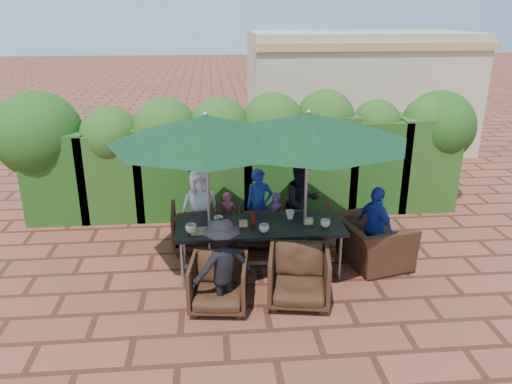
{
  "coord_description": "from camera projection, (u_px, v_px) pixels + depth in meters",
  "views": [
    {
      "loc": [
        -0.66,
        -6.85,
        3.73
      ],
      "look_at": [
        0.01,
        0.4,
        1.08
      ],
      "focal_mm": 35.0,
      "sensor_mm": 36.0,
      "label": 1
    }
  ],
  "objects": [
    {
      "name": "cup_d",
      "position": [
        290.0,
        215.0,
        7.58
      ],
      "size": [
        0.14,
        0.14,
        0.13
      ],
      "primitive_type": "imported",
      "color": "beige",
      "rests_on": "dining_table"
    },
    {
      "name": "ground",
      "position": [
        258.0,
        266.0,
        7.74
      ],
      "size": [
        80.0,
        80.0,
        0.0
      ],
      "primitive_type": "plane",
      "color": "brown",
      "rests_on": "ground"
    },
    {
      "name": "chair_near_left",
      "position": [
        219.0,
        281.0,
        6.55
      ],
      "size": [
        0.83,
        0.78,
        0.77
      ],
      "primitive_type": "imported",
      "rotation": [
        0.0,
        0.0,
        -0.13
      ],
      "color": "black",
      "rests_on": "ground"
    },
    {
      "name": "chair_far_left",
      "position": [
        196.0,
        224.0,
        8.24
      ],
      "size": [
        0.84,
        0.79,
        0.83
      ],
      "primitive_type": "imported",
      "rotation": [
        0.0,
        0.0,
        3.18
      ],
      "color": "black",
      "rests_on": "ground"
    },
    {
      "name": "child_right",
      "position": [
        276.0,
        218.0,
        8.4
      ],
      "size": [
        0.39,
        0.36,
        0.88
      ],
      "primitive_type": "imported",
      "rotation": [
        0.0,
        0.0,
        -0.37
      ],
      "color": "#8A489D",
      "rests_on": "ground"
    },
    {
      "name": "adult_near_left",
      "position": [
        222.0,
        266.0,
        6.4
      ],
      "size": [
        0.91,
        0.68,
        1.29
      ],
      "primitive_type": "imported",
      "rotation": [
        0.0,
        0.0,
        3.55
      ],
      "color": "black",
      "rests_on": "ground"
    },
    {
      "name": "umbrella_right",
      "position": [
        308.0,
        127.0,
        6.9
      ],
      "size": [
        2.86,
        2.86,
        2.46
      ],
      "color": "gray",
      "rests_on": "ground"
    },
    {
      "name": "hedge_wall",
      "position": [
        237.0,
        148.0,
        9.46
      ],
      "size": [
        9.1,
        1.6,
        2.4
      ],
      "color": "#163E11",
      "rests_on": "ground"
    },
    {
      "name": "serving_tray",
      "position": [
        204.0,
        231.0,
        7.15
      ],
      "size": [
        0.35,
        0.25,
        0.02
      ],
      "primitive_type": "cube",
      "color": "tan",
      "rests_on": "dining_table"
    },
    {
      "name": "pedestrian_b",
      "position": [
        341.0,
        140.0,
        11.75
      ],
      "size": [
        0.95,
        0.76,
        1.72
      ],
      "primitive_type": "imported",
      "rotation": [
        0.0,
        0.0,
        3.49
      ],
      "color": "#E9527B",
      "rests_on": "ground"
    },
    {
      "name": "adult_end_right",
      "position": [
        375.0,
        227.0,
        7.59
      ],
      "size": [
        0.64,
        0.83,
        1.27
      ],
      "primitive_type": "imported",
      "rotation": [
        0.0,
        0.0,
        1.99
      ],
      "color": "#1D339D",
      "rests_on": "ground"
    },
    {
      "name": "chair_far_right",
      "position": [
        305.0,
        222.0,
        8.39
      ],
      "size": [
        0.95,
        0.92,
        0.79
      ],
      "primitive_type": "imported",
      "rotation": [
        0.0,
        0.0,
        2.81
      ],
      "color": "black",
      "rests_on": "ground"
    },
    {
      "name": "adult_far_left",
      "position": [
        200.0,
        209.0,
        8.22
      ],
      "size": [
        0.74,
        0.55,
        1.33
      ],
      "primitive_type": "imported",
      "rotation": [
        0.0,
        0.0,
        0.27
      ],
      "color": "white",
      "rests_on": "ground"
    },
    {
      "name": "adult_far_right",
      "position": [
        301.0,
        202.0,
        8.42
      ],
      "size": [
        0.76,
        0.63,
        1.37
      ],
      "primitive_type": "imported",
      "rotation": [
        0.0,
        0.0,
        0.4
      ],
      "color": "black",
      "rests_on": "ground"
    },
    {
      "name": "cup_e",
      "position": [
        325.0,
        223.0,
        7.29
      ],
      "size": [
        0.14,
        0.14,
        0.11
      ],
      "primitive_type": "imported",
      "color": "beige",
      "rests_on": "dining_table"
    },
    {
      "name": "number_block_left",
      "position": [
        243.0,
        223.0,
        7.3
      ],
      "size": [
        0.12,
        0.06,
        0.1
      ],
      "primitive_type": "cube",
      "color": "tan",
      "rests_on": "dining_table"
    },
    {
      "name": "chair_near_right",
      "position": [
        299.0,
        274.0,
        6.67
      ],
      "size": [
        0.92,
        0.88,
        0.83
      ],
      "primitive_type": "imported",
      "rotation": [
        0.0,
        0.0,
        -0.17
      ],
      "color": "black",
      "rests_on": "ground"
    },
    {
      "name": "building",
      "position": [
        358.0,
        91.0,
        14.04
      ],
      "size": [
        6.2,
        3.08,
        3.2
      ],
      "color": "beige",
      "rests_on": "ground"
    },
    {
      "name": "cup_a",
      "position": [
        191.0,
        228.0,
        7.1
      ],
      "size": [
        0.16,
        0.16,
        0.13
      ],
      "primitive_type": "imported",
      "color": "beige",
      "rests_on": "dining_table"
    },
    {
      "name": "ketchup_bottle",
      "position": [
        254.0,
        220.0,
        7.35
      ],
      "size": [
        0.04,
        0.04,
        0.17
      ],
      "primitive_type": "cylinder",
      "color": "#B20C0A",
      "rests_on": "dining_table"
    },
    {
      "name": "cup_b",
      "position": [
        219.0,
        220.0,
        7.38
      ],
      "size": [
        0.13,
        0.13,
        0.13
      ],
      "primitive_type": "imported",
      "color": "beige",
      "rests_on": "dining_table"
    },
    {
      "name": "umbrella_left",
      "position": [
        206.0,
        129.0,
        6.77
      ],
      "size": [
        2.7,
        2.7,
        2.46
      ],
      "color": "gray",
      "rests_on": "ground"
    },
    {
      "name": "chair_end_right",
      "position": [
        373.0,
        235.0,
        7.69
      ],
      "size": [
        0.94,
        1.23,
        0.96
      ],
      "primitive_type": "imported",
      "rotation": [
        0.0,
        0.0,
        1.8
      ],
      "color": "black",
      "rests_on": "ground"
    },
    {
      "name": "pedestrian_a",
      "position": [
        299.0,
        145.0,
        11.58
      ],
      "size": [
        1.56,
        0.97,
        1.58
      ],
      "primitive_type": "imported",
      "rotation": [
        0.0,
        0.0,
        2.81
      ],
      "color": "#2B8825",
      "rests_on": "ground"
    },
    {
      "name": "cup_c",
      "position": [
        264.0,
        228.0,
        7.12
      ],
      "size": [
        0.15,
        0.15,
        0.12
      ],
      "primitive_type": "imported",
      "color": "beige",
      "rests_on": "dining_table"
    },
    {
      "name": "pedestrian_c",
      "position": [
        378.0,
        142.0,
        11.72
      ],
      "size": [
        1.1,
        1.06,
        1.64
      ],
      "primitive_type": "imported",
      "rotation": [
        0.0,
        0.0,
        2.4
      ],
      "color": "gray",
      "rests_on": "ground"
    },
    {
      "name": "sauce_bottle",
      "position": [
        252.0,
        219.0,
        7.37
      ],
      "size": [
        0.04,
        0.04,
        0.17
      ],
      "primitive_type": "cylinder",
      "color": "#4C230C",
      "rests_on": "dining_table"
    },
    {
      "name": "child_left",
      "position": [
        228.0,
        217.0,
        8.45
      ],
      "size": [
        0.34,
        0.28,
        0.88
      ],
      "primitive_type": "imported",
      "rotation": [
        0.0,
        0.0,
        -0.08
      ],
      "color": "#E9527B",
      "rests_on": "ground"
    },
    {
      "name": "dining_table",
      "position": [
        260.0,
        230.0,
        7.4
      ],
      "size": [
        2.48,
        0.9,
        0.75
      ],
      "color": "black",
      "rests_on": "ground"
    },
    {
      "name": "chair_far_mid",
      "position": [
        260.0,
        222.0,
        8.41
      ],
      "size": [
        0.8,
        0.76,
        0.76
      ],
      "primitive_type": "imported",
      "rotation": [
        0.0,
        0.0,
        3.05
      ],
      "color": "black",
      "rests_on": "ground"
    },
    {
      "name": "adult_far_mid",
      "position": [
        259.0,
        206.0,
        8.39
      ],
      "size": [
        0.52,
        0.46,
        1.28
      ],
      "primitive_type": "imported",
      "rotation": [
        0.0,
        0.0,
        0.19
      ],
      "color": "#1D339D",
      "rests_on": "ground"
    },
    {
      "name": "number_block_right",
      "position": [
        309.0,
        221.0,
        7.39
      ],
      "size": [
        0.12,
        0.06,
        0.1
      ],
      "primitive_type": "cube",
      "color": "tan",
      "rests_on": "dining_table"
    }
  ]
}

